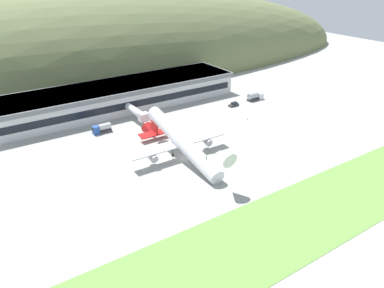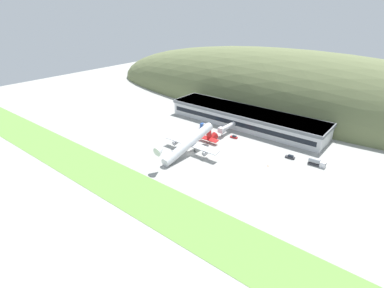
{
  "view_description": "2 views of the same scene",
  "coord_description": "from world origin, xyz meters",
  "px_view_note": "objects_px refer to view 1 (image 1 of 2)",
  "views": [
    {
      "loc": [
        -53.07,
        -84.33,
        53.43
      ],
      "look_at": [
        1.6,
        -1.89,
        4.96
      ],
      "focal_mm": 35.0,
      "sensor_mm": 36.0,
      "label": 1
    },
    {
      "loc": [
        84.16,
        -103.54,
        68.31
      ],
      "look_at": [
        2.83,
        -2.1,
        6.91
      ],
      "focal_mm": 28.0,
      "sensor_mm": 36.0,
      "label": 2
    }
  ],
  "objects_px": {
    "service_car_1": "(234,105)",
    "service_car_0": "(156,119)",
    "traffic_cone_0": "(247,119)",
    "terminal_building": "(120,94)",
    "jetway_0": "(137,113)",
    "fuel_truck": "(102,128)",
    "cargo_airplane": "(181,141)",
    "box_truck": "(255,96)"
  },
  "relations": [
    {
      "from": "jetway_0",
      "to": "fuel_truck",
      "type": "xyz_separation_m",
      "value": [
        -14.2,
        -0.9,
        -2.48
      ]
    },
    {
      "from": "traffic_cone_0",
      "to": "jetway_0",
      "type": "bearing_deg",
      "value": 151.11
    },
    {
      "from": "service_car_1",
      "to": "box_truck",
      "type": "xyz_separation_m",
      "value": [
        12.28,
        0.85,
        0.9
      ]
    },
    {
      "from": "fuel_truck",
      "to": "traffic_cone_0",
      "type": "bearing_deg",
      "value": -20.64
    },
    {
      "from": "terminal_building",
      "to": "service_car_1",
      "type": "distance_m",
      "value": 46.41
    },
    {
      "from": "terminal_building",
      "to": "fuel_truck",
      "type": "xyz_separation_m",
      "value": [
        -15.78,
        -19.97,
        -3.84
      ]
    },
    {
      "from": "service_car_1",
      "to": "box_truck",
      "type": "distance_m",
      "value": 12.34
    },
    {
      "from": "terminal_building",
      "to": "jetway_0",
      "type": "bearing_deg",
      "value": -94.73
    },
    {
      "from": "service_car_0",
      "to": "traffic_cone_0",
      "type": "height_order",
      "value": "service_car_0"
    },
    {
      "from": "terminal_building",
      "to": "fuel_truck",
      "type": "height_order",
      "value": "terminal_building"
    },
    {
      "from": "cargo_airplane",
      "to": "box_truck",
      "type": "height_order",
      "value": "cargo_airplane"
    },
    {
      "from": "service_car_1",
      "to": "traffic_cone_0",
      "type": "xyz_separation_m",
      "value": [
        -4.86,
        -14.0,
        -0.39
      ]
    },
    {
      "from": "cargo_airplane",
      "to": "traffic_cone_0",
      "type": "bearing_deg",
      "value": 17.77
    },
    {
      "from": "box_truck",
      "to": "terminal_building",
      "type": "bearing_deg",
      "value": 154.98
    },
    {
      "from": "cargo_airplane",
      "to": "fuel_truck",
      "type": "relative_size",
      "value": 7.02
    },
    {
      "from": "terminal_building",
      "to": "service_car_0",
      "type": "bearing_deg",
      "value": -76.79
    },
    {
      "from": "terminal_building",
      "to": "traffic_cone_0",
      "type": "distance_m",
      "value": 51.88
    },
    {
      "from": "fuel_truck",
      "to": "traffic_cone_0",
      "type": "distance_m",
      "value": 53.32
    },
    {
      "from": "cargo_airplane",
      "to": "fuel_truck",
      "type": "bearing_deg",
      "value": 113.08
    },
    {
      "from": "box_truck",
      "to": "fuel_truck",
      "type": "bearing_deg",
      "value": 176.63
    },
    {
      "from": "service_car_0",
      "to": "traffic_cone_0",
      "type": "distance_m",
      "value": 34.06
    },
    {
      "from": "box_truck",
      "to": "traffic_cone_0",
      "type": "height_order",
      "value": "box_truck"
    },
    {
      "from": "terminal_building",
      "to": "cargo_airplane",
      "type": "distance_m",
      "value": 50.65
    },
    {
      "from": "jetway_0",
      "to": "service_car_0",
      "type": "xyz_separation_m",
      "value": [
        6.54,
        -2.06,
        -3.41
      ]
    },
    {
      "from": "cargo_airplane",
      "to": "traffic_cone_0",
      "type": "height_order",
      "value": "cargo_airplane"
    },
    {
      "from": "service_car_1",
      "to": "cargo_airplane",
      "type": "bearing_deg",
      "value": -148.25
    },
    {
      "from": "jetway_0",
      "to": "traffic_cone_0",
      "type": "xyz_separation_m",
      "value": [
        35.68,
        -19.69,
        -3.71
      ]
    },
    {
      "from": "fuel_truck",
      "to": "cargo_airplane",
      "type": "bearing_deg",
      "value": -66.92
    },
    {
      "from": "terminal_building",
      "to": "cargo_airplane",
      "type": "xyz_separation_m",
      "value": [
        -2.74,
        -50.57,
        -0.02
      ]
    },
    {
      "from": "jetway_0",
      "to": "service_car_0",
      "type": "bearing_deg",
      "value": -17.46
    },
    {
      "from": "terminal_building",
      "to": "traffic_cone_0",
      "type": "xyz_separation_m",
      "value": [
        34.1,
        -38.76,
        -5.07
      ]
    },
    {
      "from": "terminal_building",
      "to": "box_truck",
      "type": "distance_m",
      "value": 56.68
    },
    {
      "from": "jetway_0",
      "to": "service_car_0",
      "type": "distance_m",
      "value": 7.66
    },
    {
      "from": "service_car_0",
      "to": "fuel_truck",
      "type": "bearing_deg",
      "value": 176.81
    },
    {
      "from": "service_car_1",
      "to": "traffic_cone_0",
      "type": "relative_size",
      "value": 7.97
    },
    {
      "from": "jetway_0",
      "to": "cargo_airplane",
      "type": "height_order",
      "value": "cargo_airplane"
    },
    {
      "from": "service_car_1",
      "to": "fuel_truck",
      "type": "height_order",
      "value": "fuel_truck"
    },
    {
      "from": "service_car_1",
      "to": "fuel_truck",
      "type": "relative_size",
      "value": 0.71
    },
    {
      "from": "terminal_building",
      "to": "service_car_1",
      "type": "xyz_separation_m",
      "value": [
        38.96,
        -24.77,
        -4.69
      ]
    },
    {
      "from": "service_car_1",
      "to": "service_car_0",
      "type": "bearing_deg",
      "value": 173.89
    },
    {
      "from": "service_car_0",
      "to": "fuel_truck",
      "type": "relative_size",
      "value": 0.63
    },
    {
      "from": "terminal_building",
      "to": "service_car_1",
      "type": "relative_size",
      "value": 21.2
    }
  ]
}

